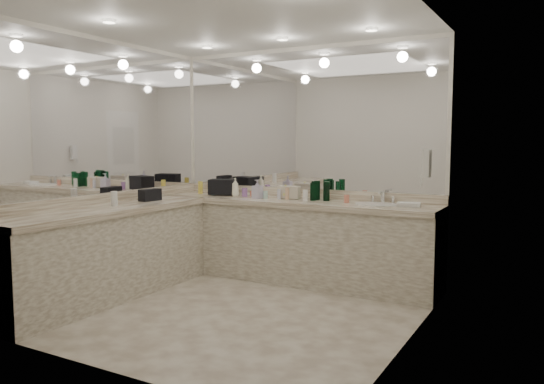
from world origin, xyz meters
The scene contains 39 objects.
floor centered at (0.00, 0.00, 0.00)m, with size 3.20×3.20×0.00m, color beige.
ceiling centered at (0.00, 0.00, 2.60)m, with size 3.20×3.20×0.00m, color white.
wall_back centered at (0.00, 1.50, 1.30)m, with size 3.20×0.02×2.60m, color silver.
wall_left centered at (-1.60, 0.00, 1.30)m, with size 0.02×3.00×2.60m, color silver.
wall_right centered at (1.60, 0.00, 1.30)m, with size 0.02×3.00×2.60m, color silver.
vanity_back_base centered at (0.00, 1.20, 0.42)m, with size 3.20×0.60×0.84m, color beige.
vanity_back_top centered at (0.00, 1.19, 0.87)m, with size 3.20×0.64×0.06m, color beige.
vanity_left_base centered at (-1.30, -0.30, 0.42)m, with size 0.60×2.40×0.84m, color beige.
vanity_left_top centered at (-1.29, -0.30, 0.87)m, with size 0.64×2.42×0.06m, color beige.
backsplash_back centered at (0.00, 1.48, 0.95)m, with size 3.20×0.04×0.10m, color beige.
backsplash_left centered at (-1.58, 0.00, 0.95)m, with size 0.04×3.00×0.10m, color beige.
mirror_back centered at (0.00, 1.49, 1.77)m, with size 3.12×0.01×1.55m, color white.
mirror_left centered at (-1.59, 0.00, 1.77)m, with size 0.01×2.92×1.55m, color white.
sink centered at (0.95, 1.20, 0.90)m, with size 0.44×0.44×0.03m, color white.
faucet centered at (0.95, 1.41, 0.97)m, with size 0.24×0.16×0.14m, color silver.
wall_phone centered at (1.56, 0.70, 1.35)m, with size 0.06×0.10×0.24m, color white.
door centered at (1.59, -0.50, 1.05)m, with size 0.02×0.82×2.10m, color white.
black_toiletry_bag centered at (-0.95, 1.23, 0.99)m, with size 0.31×0.19×0.18m, color black.
black_bag_spill centered at (-1.30, 0.36, 0.97)m, with size 0.11×0.24×0.13m, color black.
cream_cosmetic_case centered at (-0.08, 1.26, 0.97)m, with size 0.23×0.14×0.13m, color beige.
hand_towel centered at (1.27, 1.22, 0.92)m, with size 0.22×0.15×0.04m, color white.
lotion_left centered at (-1.30, -0.16, 0.98)m, with size 0.06×0.06×0.15m, color white.
soap_bottle_a centered at (-0.75, 1.19, 1.01)m, with size 0.08×0.08×0.22m, color white.
soap_bottle_b centered at (-0.40, 1.12, 1.01)m, with size 0.10×0.10×0.21m, color silver.
soap_bottle_c centered at (-0.11, 1.24, 0.98)m, with size 0.12×0.12×0.16m, color #E2DD75.
green_bottle_0 centered at (0.37, 1.27, 1.00)m, with size 0.07×0.07×0.21m, color #0A4C26.
green_bottle_1 centered at (0.35, 1.32, 0.99)m, with size 0.06×0.06×0.19m, color #0A4C26.
green_bottle_2 centered at (0.23, 1.24, 1.00)m, with size 0.06×0.06×0.19m, color #0A4C26.
green_bottle_3 centered at (0.24, 1.31, 1.01)m, with size 0.06×0.06×0.21m, color #0A4C26.
green_bottle_4 centered at (0.20, 1.33, 1.00)m, with size 0.07×0.07×0.20m, color #0A4C26.
amenity_bottle_0 centered at (-1.29, 1.25, 0.97)m, with size 0.06×0.06×0.15m, color #F2D84C.
amenity_bottle_1 centered at (-0.58, 1.30, 0.93)m, with size 0.06×0.06×0.06m, color #E57F66.
amenity_bottle_2 centered at (0.19, 1.13, 0.96)m, with size 0.05×0.05×0.12m, color white.
amenity_bottle_3 centered at (-1.04, 1.16, 0.96)m, with size 0.05×0.05×0.12m, color silver.
amenity_bottle_4 centered at (-0.32, 1.16, 0.94)m, with size 0.05×0.05×0.08m, color silver.
amenity_bottle_5 centered at (-0.15, 1.16, 0.96)m, with size 0.04×0.04×0.11m, color silver.
amenity_bottle_6 centered at (0.63, 1.21, 0.94)m, with size 0.05×0.05×0.08m, color #E57F66.
amenity_bottle_7 centered at (-0.64, 1.22, 0.95)m, with size 0.06×0.06×0.10m, color #9966B2.
amenity_bottle_8 centered at (-0.06, 1.19, 0.97)m, with size 0.04×0.04×0.13m, color #E0B28C.
Camera 1 is at (2.62, -3.96, 1.54)m, focal length 35.00 mm.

